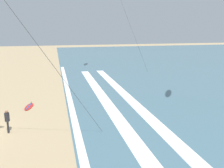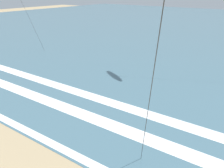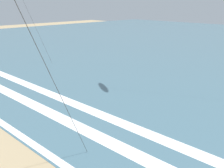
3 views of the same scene
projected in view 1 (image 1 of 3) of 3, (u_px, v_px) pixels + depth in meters
wave_foam_shoreline at (76, 128)px, 17.18m from camera, size 55.14×0.50×0.01m
wave_foam_mid_break at (121, 124)px, 17.97m from camera, size 44.33×1.09×0.01m
wave_foam_outer_break at (152, 121)px, 18.53m from camera, size 44.66×1.04×0.01m
surfer_left_far at (7, 119)px, 16.29m from camera, size 0.52×0.32×1.60m
surfboard_right_spare at (29, 107)px, 21.71m from camera, size 2.17×0.92×0.25m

